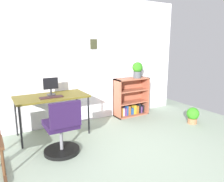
# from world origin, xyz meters

# --- Properties ---
(ground_plane) EXTENTS (6.24, 6.24, 0.00)m
(ground_plane) POSITION_xyz_m (0.00, 0.00, 0.00)
(ground_plane) COLOR #8E9F8B
(wall_back) EXTENTS (5.20, 0.12, 2.48)m
(wall_back) POSITION_xyz_m (0.00, 2.15, 1.24)
(wall_back) COLOR silver
(wall_back) RESTS_ON ground_plane
(desk) EXTENTS (1.19, 0.63, 0.70)m
(desk) POSITION_xyz_m (-0.43, 1.74, 0.65)
(desk) COLOR brown
(desk) RESTS_ON ground_plane
(monitor) EXTENTS (0.25, 0.15, 0.30)m
(monitor) POSITION_xyz_m (-0.42, 1.81, 0.86)
(monitor) COLOR #262628
(monitor) RESTS_ON desk
(keyboard) EXTENTS (0.37, 0.13, 0.02)m
(keyboard) POSITION_xyz_m (-0.47, 1.62, 0.71)
(keyboard) COLOR #311C1D
(keyboard) RESTS_ON desk
(office_chair) EXTENTS (0.52, 0.55, 0.82)m
(office_chair) POSITION_xyz_m (-0.51, 0.98, 0.35)
(office_chair) COLOR black
(office_chair) RESTS_ON ground_plane
(bookshelf_low) EXTENTS (0.77, 0.30, 0.84)m
(bookshelf_low) POSITION_xyz_m (1.36, 1.95, 0.36)
(bookshelf_low) COLOR #A25840
(bookshelf_low) RESTS_ON ground_plane
(potted_plant_on_shelf) EXTENTS (0.23, 0.23, 0.34)m
(potted_plant_on_shelf) POSITION_xyz_m (1.49, 1.90, 1.02)
(potted_plant_on_shelf) COLOR #474C51
(potted_plant_on_shelf) RESTS_ON bookshelf_low
(potted_plant_floor) EXTENTS (0.24, 0.24, 0.33)m
(potted_plant_floor) POSITION_xyz_m (2.12, 0.87, 0.17)
(potted_plant_floor) COLOR #9E6642
(potted_plant_floor) RESTS_ON ground_plane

